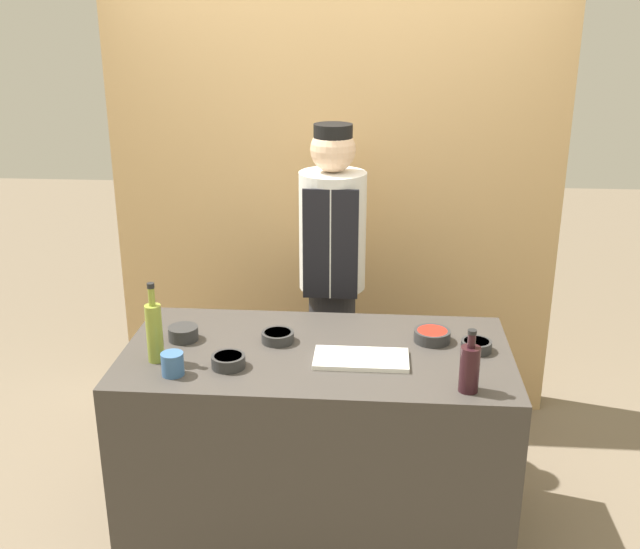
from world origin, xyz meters
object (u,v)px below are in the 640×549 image
at_px(sauce_bowl_purple, 228,361).
at_px(sauce_bowl_yellow, 278,336).
at_px(sauce_bowl_red, 432,335).
at_px(chef_center, 332,278).
at_px(cutting_board, 361,359).
at_px(sauce_bowl_orange, 476,345).
at_px(bottle_oil, 154,331).
at_px(bottle_wine, 470,367).
at_px(cup_blue, 173,364).
at_px(sauce_bowl_white, 183,333).

height_order(sauce_bowl_purple, sauce_bowl_yellow, sauce_bowl_purple).
distance_m(sauce_bowl_purple, sauce_bowl_red, 0.89).
height_order(sauce_bowl_red, chef_center, chef_center).
bearing_deg(sauce_bowl_red, cutting_board, -143.95).
xyz_separation_m(sauce_bowl_orange, sauce_bowl_red, (-0.18, 0.08, 0.00)).
xyz_separation_m(bottle_oil, chef_center, (0.67, 0.86, -0.07)).
bearing_deg(chef_center, bottle_wine, -60.49).
bearing_deg(cup_blue, sauce_bowl_orange, 14.39).
distance_m(bottle_oil, cup_blue, 0.18).
height_order(sauce_bowl_purple, bottle_wine, bottle_wine).
height_order(sauce_bowl_red, cutting_board, sauce_bowl_red).
bearing_deg(sauce_bowl_red, bottle_oil, -166.22).
distance_m(sauce_bowl_white, bottle_wine, 1.24).
height_order(sauce_bowl_purple, sauce_bowl_white, sauce_bowl_white).
bearing_deg(sauce_bowl_yellow, sauce_bowl_red, 4.89).
bearing_deg(chef_center, sauce_bowl_white, -132.85).
xyz_separation_m(bottle_oil, cup_blue, (0.10, -0.12, -0.09)).
bearing_deg(sauce_bowl_yellow, sauce_bowl_white, -178.41).
relative_size(sauce_bowl_white, bottle_oil, 0.38).
relative_size(sauce_bowl_purple, sauce_bowl_orange, 1.06).
bearing_deg(sauce_bowl_white, bottle_oil, -105.68).
bearing_deg(sauce_bowl_yellow, chef_center, 73.12).
xyz_separation_m(sauce_bowl_purple, sauce_bowl_orange, (1.01, 0.23, -0.00)).
height_order(sauce_bowl_yellow, cup_blue, cup_blue).
bearing_deg(sauce_bowl_white, sauce_bowl_purple, -44.86).
height_order(sauce_bowl_orange, cup_blue, cup_blue).
distance_m(sauce_bowl_red, cutting_board, 0.37).
height_order(sauce_bowl_yellow, cutting_board, sauce_bowl_yellow).
bearing_deg(sauce_bowl_white, cutting_board, -10.97).
relative_size(bottle_wine, chef_center, 0.14).
xyz_separation_m(sauce_bowl_yellow, sauce_bowl_white, (-0.41, -0.01, 0.01)).
xyz_separation_m(sauce_bowl_yellow, bottle_wine, (0.77, -0.38, 0.07)).
bearing_deg(sauce_bowl_purple, sauce_bowl_yellow, 57.04).
relative_size(sauce_bowl_yellow, sauce_bowl_red, 0.89).
xyz_separation_m(bottle_wine, chef_center, (-0.58, 1.02, -0.04)).
relative_size(cutting_board, cup_blue, 4.18).
xyz_separation_m(cutting_board, bottle_oil, (-0.83, -0.06, 0.12)).
height_order(sauce_bowl_yellow, sauce_bowl_white, sauce_bowl_white).
distance_m(sauce_bowl_orange, cutting_board, 0.50).
relative_size(cutting_board, bottle_wine, 1.55).
xyz_separation_m(sauce_bowl_orange, chef_center, (-0.65, 0.67, 0.04)).
bearing_deg(chef_center, sauce_bowl_orange, -45.83).
xyz_separation_m(sauce_bowl_yellow, sauce_bowl_red, (0.66, 0.06, 0.00)).
relative_size(sauce_bowl_red, bottle_wine, 0.63).
xyz_separation_m(cutting_board, cup_blue, (-0.73, -0.18, 0.04)).
height_order(sauce_bowl_white, chef_center, chef_center).
xyz_separation_m(sauce_bowl_purple, bottle_oil, (-0.30, 0.03, 0.10)).
xyz_separation_m(sauce_bowl_purple, sauce_bowl_red, (0.83, 0.31, -0.00)).
bearing_deg(chef_center, sauce_bowl_purple, -111.89).
xyz_separation_m(sauce_bowl_yellow, cup_blue, (-0.37, -0.34, 0.02)).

